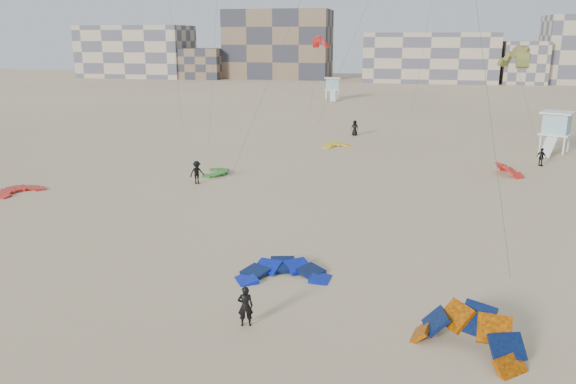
% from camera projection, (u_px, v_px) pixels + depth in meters
% --- Properties ---
extents(ground, '(320.00, 320.00, 0.00)m').
position_uv_depth(ground, '(237.00, 323.00, 22.28)').
color(ground, '#CDB089').
rests_on(ground, ground).
extents(kite_ground_blue, '(4.89, 5.05, 1.69)m').
position_uv_depth(kite_ground_blue, '(283.00, 276.00, 26.63)').
color(kite_ground_blue, '#0027BF').
rests_on(kite_ground_blue, ground).
extents(kite_ground_orange, '(5.53, 5.55, 4.03)m').
position_uv_depth(kite_ground_orange, '(466.00, 350.00, 20.39)').
color(kite_ground_orange, '#E16300').
rests_on(kite_ground_orange, ground).
extents(kite_ground_red, '(4.47, 4.37, 0.89)m').
position_uv_depth(kite_ground_red, '(20.00, 193.00, 40.99)').
color(kite_ground_red, red).
rests_on(kite_ground_red, ground).
extents(kite_ground_green, '(3.40, 3.22, 0.91)m').
position_uv_depth(kite_ground_green, '(215.00, 174.00, 46.70)').
color(kite_ground_green, '#1B7724').
rests_on(kite_ground_green, ground).
extents(kite_ground_red_far, '(3.64, 3.52, 2.71)m').
position_uv_depth(kite_ground_red_far, '(508.00, 174.00, 46.38)').
color(kite_ground_red_far, red).
rests_on(kite_ground_red_far, ground).
extents(kite_ground_yellow, '(4.12, 4.15, 1.22)m').
position_uv_depth(kite_ground_yellow, '(336.00, 147.00, 58.03)').
color(kite_ground_yellow, yellow).
rests_on(kite_ground_yellow, ground).
extents(kitesurfer_main, '(0.70, 0.55, 1.67)m').
position_uv_depth(kitesurfer_main, '(245.00, 306.00, 21.89)').
color(kitesurfer_main, black).
rests_on(kitesurfer_main, ground).
extents(kitesurfer_c, '(1.30, 1.29, 1.80)m').
position_uv_depth(kitesurfer_c, '(197.00, 172.00, 43.21)').
color(kitesurfer_c, black).
rests_on(kitesurfer_c, ground).
extents(kitesurfer_d, '(0.92, 0.97, 1.61)m').
position_uv_depth(kitesurfer_d, '(541.00, 157.00, 49.17)').
color(kitesurfer_d, black).
rests_on(kitesurfer_d, ground).
extents(kitesurfer_e, '(0.92, 0.65, 1.76)m').
position_uv_depth(kitesurfer_e, '(355.00, 128.00, 64.47)').
color(kitesurfer_e, black).
rests_on(kitesurfer_e, ground).
extents(kite_fly_olive, '(4.90, 4.88, 9.68)m').
position_uv_depth(kite_fly_olive, '(515.00, 59.00, 47.71)').
color(kite_fly_olive, olive).
rests_on(kite_fly_olive, ground).
extents(kite_fly_red, '(4.71, 11.78, 10.50)m').
position_uv_depth(kite_fly_red, '(320.00, 43.00, 83.97)').
color(kite_fly_red, red).
rests_on(kite_fly_red, ground).
extents(lifeguard_tower_near, '(3.73, 5.95, 3.99)m').
position_uv_depth(lifeguard_tower_near, '(556.00, 132.00, 54.86)').
color(lifeguard_tower_near, white).
rests_on(lifeguard_tower_near, ground).
extents(lifeguard_tower_far, '(3.24, 5.62, 3.92)m').
position_uv_depth(lifeguard_tower_far, '(332.00, 89.00, 101.32)').
color(lifeguard_tower_far, white).
rests_on(lifeguard_tower_far, ground).
extents(condo_west_a, '(30.00, 15.00, 14.00)m').
position_uv_depth(condo_west_a, '(137.00, 52.00, 157.25)').
color(condo_west_a, tan).
rests_on(condo_west_a, ground).
extents(condo_west_b, '(28.00, 14.00, 18.00)m').
position_uv_depth(condo_west_b, '(278.00, 44.00, 152.22)').
color(condo_west_b, brown).
rests_on(condo_west_b, ground).
extents(condo_mid, '(32.00, 16.00, 12.00)m').
position_uv_depth(condo_mid, '(429.00, 57.00, 140.98)').
color(condo_mid, tan).
rests_on(condo_mid, ground).
extents(condo_fill_left, '(12.00, 10.00, 8.00)m').
position_uv_depth(condo_fill_left, '(202.00, 64.00, 152.04)').
color(condo_fill_left, brown).
rests_on(condo_fill_left, ground).
extents(condo_fill_right, '(10.00, 10.00, 10.00)m').
position_uv_depth(condo_fill_right, '(523.00, 63.00, 134.82)').
color(condo_fill_right, tan).
rests_on(condo_fill_right, ground).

